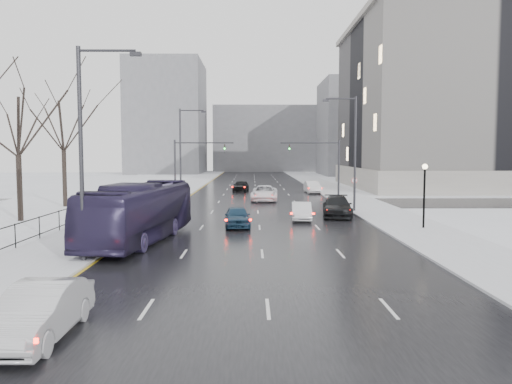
{
  "coord_description": "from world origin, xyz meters",
  "views": [
    {
      "loc": [
        -0.53,
        -3.08,
        5.17
      ],
      "look_at": [
        -0.24,
        30.9,
        2.5
      ],
      "focal_mm": 35.0,
      "sensor_mm": 36.0,
      "label": 1
    }
  ],
  "objects_px": {
    "sedan_right_far": "(337,207)",
    "sedan_right_distant": "(312,187)",
    "sedan_right_cross": "(264,193)",
    "mast_signal_left": "(185,163)",
    "streetlight_l_far": "(182,149)",
    "tree_park_d": "(21,222)",
    "lamppost_r_mid": "(424,186)",
    "sedan_left_near": "(39,312)",
    "no_uturn_sign": "(354,183)",
    "sedan_center_near": "(237,216)",
    "sedan_right_near": "(301,211)",
    "streetlight_l_near": "(86,143)",
    "streetlight_r_mid": "(353,148)",
    "mast_signal_right": "(328,163)",
    "sedan_center_far": "(241,186)",
    "tree_park_e": "(65,208)",
    "bus": "(140,212)"
  },
  "relations": [
    {
      "from": "mast_signal_right",
      "to": "sedan_right_far",
      "type": "bearing_deg",
      "value": -94.96
    },
    {
      "from": "tree_park_e",
      "to": "bus",
      "type": "height_order",
      "value": "tree_park_e"
    },
    {
      "from": "tree_park_d",
      "to": "streetlight_r_mid",
      "type": "relative_size",
      "value": 1.25
    },
    {
      "from": "sedan_center_far",
      "to": "sedan_right_cross",
      "type": "bearing_deg",
      "value": -70.5
    },
    {
      "from": "streetlight_l_near",
      "to": "sedan_right_near",
      "type": "height_order",
      "value": "streetlight_l_near"
    },
    {
      "from": "mast_signal_left",
      "to": "no_uturn_sign",
      "type": "distance_m",
      "value": 17.1
    },
    {
      "from": "streetlight_l_near",
      "to": "sedan_left_near",
      "type": "distance_m",
      "value": 10.87
    },
    {
      "from": "lamppost_r_mid",
      "to": "sedan_left_near",
      "type": "distance_m",
      "value": 26.28
    },
    {
      "from": "streetlight_l_near",
      "to": "mast_signal_right",
      "type": "distance_m",
      "value": 32.03
    },
    {
      "from": "sedan_center_far",
      "to": "sedan_left_near",
      "type": "bearing_deg",
      "value": -87.48
    },
    {
      "from": "sedan_right_cross",
      "to": "mast_signal_left",
      "type": "bearing_deg",
      "value": -163.29
    },
    {
      "from": "tree_park_e",
      "to": "mast_signal_left",
      "type": "xyz_separation_m",
      "value": [
        10.87,
        4.0,
        4.11
      ]
    },
    {
      "from": "sedan_left_near",
      "to": "sedan_right_cross",
      "type": "distance_m",
      "value": 40.2
    },
    {
      "from": "tree_park_d",
      "to": "sedan_right_cross",
      "type": "height_order",
      "value": "tree_park_d"
    },
    {
      "from": "streetlight_l_far",
      "to": "sedan_center_near",
      "type": "relative_size",
      "value": 2.36
    },
    {
      "from": "lamppost_r_mid",
      "to": "streetlight_r_mid",
      "type": "bearing_deg",
      "value": 105.82
    },
    {
      "from": "tree_park_e",
      "to": "tree_park_d",
      "type": "bearing_deg",
      "value": -87.71
    },
    {
      "from": "streetlight_l_far",
      "to": "sedan_right_far",
      "type": "distance_m",
      "value": 21.54
    },
    {
      "from": "lamppost_r_mid",
      "to": "sedan_center_far",
      "type": "distance_m",
      "value": 35.51
    },
    {
      "from": "mast_signal_right",
      "to": "sedan_center_far",
      "type": "height_order",
      "value": "mast_signal_right"
    },
    {
      "from": "streetlight_l_near",
      "to": "sedan_right_distant",
      "type": "distance_m",
      "value": 43.47
    },
    {
      "from": "sedan_right_far",
      "to": "sedan_right_distant",
      "type": "height_order",
      "value": "sedan_right_far"
    },
    {
      "from": "tree_park_e",
      "to": "sedan_right_cross",
      "type": "xyz_separation_m",
      "value": [
        19.02,
        5.97,
        0.87
      ]
    },
    {
      "from": "sedan_right_far",
      "to": "streetlight_r_mid",
      "type": "bearing_deg",
      "value": 67.65
    },
    {
      "from": "sedan_right_cross",
      "to": "sedan_center_far",
      "type": "relative_size",
      "value": 1.34
    },
    {
      "from": "no_uturn_sign",
      "to": "streetlight_r_mid",
      "type": "bearing_deg",
      "value": -104.48
    },
    {
      "from": "streetlight_l_near",
      "to": "sedan_center_near",
      "type": "xyz_separation_m",
      "value": [
        6.63,
        11.3,
        -4.86
      ]
    },
    {
      "from": "lamppost_r_mid",
      "to": "mast_signal_right",
      "type": "relative_size",
      "value": 0.66
    },
    {
      "from": "sedan_left_near",
      "to": "sedan_right_near",
      "type": "bearing_deg",
      "value": 68.52
    },
    {
      "from": "tree_park_d",
      "to": "sedan_right_near",
      "type": "height_order",
      "value": "tree_park_d"
    },
    {
      "from": "streetlight_r_mid",
      "to": "streetlight_l_near",
      "type": "distance_m",
      "value": 25.82
    },
    {
      "from": "streetlight_l_far",
      "to": "sedan_left_near",
      "type": "bearing_deg",
      "value": -87.56
    },
    {
      "from": "tree_park_e",
      "to": "sedan_center_far",
      "type": "distance_m",
      "value": 24.97
    },
    {
      "from": "tree_park_d",
      "to": "sedan_right_far",
      "type": "distance_m",
      "value": 24.34
    },
    {
      "from": "streetlight_l_far",
      "to": "tree_park_e",
      "type": "bearing_deg",
      "value": -141.43
    },
    {
      "from": "sedan_right_far",
      "to": "sedan_right_distant",
      "type": "bearing_deg",
      "value": 95.28
    },
    {
      "from": "streetlight_l_far",
      "to": "tree_park_d",
      "type": "bearing_deg",
      "value": -118.15
    },
    {
      "from": "tree_park_e",
      "to": "streetlight_r_mid",
      "type": "distance_m",
      "value": 27.25
    },
    {
      "from": "sedan_center_far",
      "to": "tree_park_e",
      "type": "bearing_deg",
      "value": -123.19
    },
    {
      "from": "streetlight_l_far",
      "to": "bus",
      "type": "relative_size",
      "value": 0.82
    },
    {
      "from": "streetlight_l_near",
      "to": "sedan_right_distant",
      "type": "relative_size",
      "value": 2.17
    },
    {
      "from": "mast_signal_left",
      "to": "bus",
      "type": "relative_size",
      "value": 0.53
    },
    {
      "from": "no_uturn_sign",
      "to": "sedan_right_cross",
      "type": "xyz_separation_m",
      "value": [
        -8.38,
        5.97,
        -1.44
      ]
    },
    {
      "from": "tree_park_e",
      "to": "mast_signal_right",
      "type": "height_order",
      "value": "tree_park_e"
    },
    {
      "from": "no_uturn_sign",
      "to": "sedan_center_near",
      "type": "relative_size",
      "value": 0.64
    },
    {
      "from": "streetlight_l_near",
      "to": "mast_signal_left",
      "type": "xyz_separation_m",
      "value": [
        0.84,
        28.0,
        -1.51
      ]
    },
    {
      "from": "sedan_right_cross",
      "to": "sedan_center_far",
      "type": "height_order",
      "value": "sedan_right_cross"
    },
    {
      "from": "streetlight_l_near",
      "to": "sedan_right_far",
      "type": "bearing_deg",
      "value": 49.2
    },
    {
      "from": "sedan_right_cross",
      "to": "sedan_center_near",
      "type": "bearing_deg",
      "value": -94.09
    },
    {
      "from": "tree_park_e",
      "to": "no_uturn_sign",
      "type": "height_order",
      "value": "tree_park_e"
    }
  ]
}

